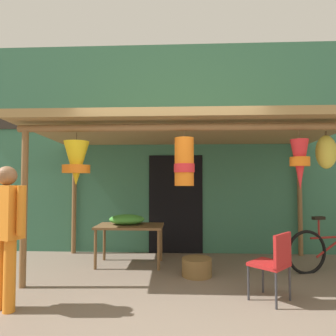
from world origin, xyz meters
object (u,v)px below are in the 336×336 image
wicker_basket_by_table (197,267)px  parked_bicycle (334,250)px  display_table (130,230)px  flower_heap_on_table (127,219)px  folding_chair (275,260)px  customer_foreground (6,225)px

wicker_basket_by_table → parked_bicycle: 2.30m
display_table → flower_heap_on_table: bearing=136.4°
folding_chair → wicker_basket_by_table: folding_chair is taller
flower_heap_on_table → parked_bicycle: (3.46, -0.25, -0.44)m
display_table → wicker_basket_by_table: (1.15, -0.54, -0.48)m
folding_chair → customer_foreground: 3.22m
display_table → wicker_basket_by_table: 1.36m
display_table → wicker_basket_by_table: bearing=-25.4°
folding_chair → parked_bicycle: size_ratio=0.49×
folding_chair → parked_bicycle: 1.88m
parked_bicycle → wicker_basket_by_table: bearing=-171.4°
folding_chair → customer_foreground: size_ratio=0.51×
folding_chair → parked_bicycle: parked_bicycle is taller
flower_heap_on_table → parked_bicycle: parked_bicycle is taller
flower_heap_on_table → customer_foreground: 2.19m
folding_chair → wicker_basket_by_table: 1.35m
display_table → parked_bicycle: parked_bicycle is taller
display_table → wicker_basket_by_table: size_ratio=2.50×
display_table → flower_heap_on_table: flower_heap_on_table is taller
flower_heap_on_table → parked_bicycle: 3.50m
folding_chair → display_table: bearing=144.1°
folding_chair → wicker_basket_by_table: bearing=133.8°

